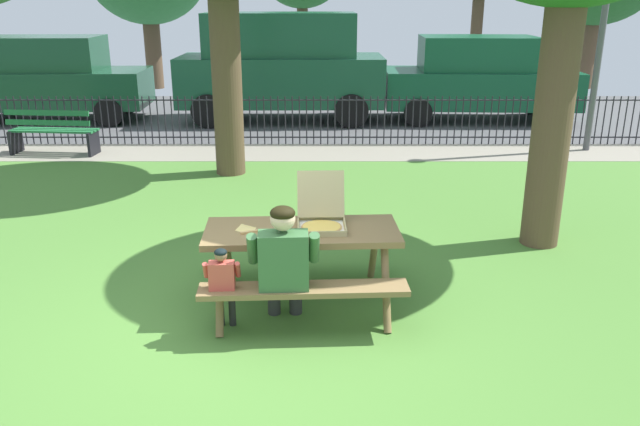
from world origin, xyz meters
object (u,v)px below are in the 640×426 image
object	(u,v)px
parked_car_left	(281,64)
parked_car_center	(478,77)
adult_at_table	(283,262)
parked_car_far_left	(49,78)
picnic_table_foreground	(302,246)
child_at_table	(223,281)
pizza_box_open	(321,217)
park_bench_left	(52,132)
pizza_slice_on_table	(246,229)

from	to	relation	value
parked_car_left	parked_car_center	world-z (taller)	parked_car_left
adult_at_table	parked_car_far_left	xyz separation A→B (m)	(-6.01, 10.08, 0.35)
picnic_table_foreground	parked_car_center	xyz separation A→B (m)	(3.88, 9.57, 0.41)
child_at_table	adult_at_table	bearing A→B (deg)	6.16
parked_car_left	parked_car_far_left	bearing A→B (deg)	-179.99
pizza_box_open	parked_car_left	world-z (taller)	parked_car_left
picnic_table_foreground	pizza_box_open	bearing A→B (deg)	23.15
picnic_table_foreground	parked_car_far_left	xyz separation A→B (m)	(-6.16, 9.57, 0.41)
child_at_table	parked_car_far_left	xyz separation A→B (m)	(-5.49, 10.14, 0.50)
child_at_table	picnic_table_foreground	bearing A→B (deg)	40.42
adult_at_table	parked_car_center	size ratio (longest dim) A/B	0.27
child_at_table	parked_car_left	xyz separation A→B (m)	(-0.07, 10.14, 0.80)
park_bench_left	parked_car_far_left	size ratio (longest dim) A/B	0.36
adult_at_table	park_bench_left	xyz separation A→B (m)	(-4.66, 6.64, -0.24)
parked_car_center	child_at_table	bearing A→B (deg)	-114.15
parked_car_center	adult_at_table	bearing A→B (deg)	-111.76
adult_at_table	parked_car_far_left	world-z (taller)	parked_car_far_left
park_bench_left	pizza_slice_on_table	bearing A→B (deg)	-55.13
pizza_slice_on_table	park_bench_left	world-z (taller)	park_bench_left
picnic_table_foreground	park_bench_left	xyz separation A→B (m)	(-4.80, 6.14, -0.18)
park_bench_left	parked_car_left	world-z (taller)	parked_car_left
pizza_slice_on_table	parked_car_center	bearing A→B (deg)	65.40
parked_car_left	park_bench_left	bearing A→B (deg)	-139.82
child_at_table	parked_car_center	xyz separation A→B (m)	(4.55, 10.14, 0.50)
pizza_box_open	pizza_slice_on_table	distance (m)	0.71
pizza_slice_on_table	parked_car_far_left	size ratio (longest dim) A/B	0.06
parked_car_center	park_bench_left	bearing A→B (deg)	-158.40
parked_car_far_left	pizza_slice_on_table	bearing A→B (deg)	-59.53
pizza_slice_on_table	parked_car_far_left	world-z (taller)	parked_car_far_left
pizza_box_open	child_at_table	bearing A→B (deg)	-142.74
park_bench_left	parked_car_center	distance (m)	9.36
pizza_slice_on_table	pizza_box_open	bearing A→B (deg)	8.18
picnic_table_foreground	pizza_box_open	distance (m)	0.33
picnic_table_foreground	parked_car_left	distance (m)	9.63
pizza_box_open	adult_at_table	bearing A→B (deg)	-118.96
child_at_table	parked_car_center	world-z (taller)	parked_car_center
pizza_box_open	park_bench_left	distance (m)	7.86
parked_car_far_left	parked_car_center	distance (m)	10.04
adult_at_table	park_bench_left	world-z (taller)	adult_at_table
child_at_table	park_bench_left	world-z (taller)	park_bench_left
adult_at_table	child_at_table	size ratio (longest dim) A/B	1.44
pizza_box_open	parked_car_center	distance (m)	10.19
picnic_table_foreground	pizza_slice_on_table	size ratio (longest dim) A/B	6.78
pizza_box_open	adult_at_table	world-z (taller)	pizza_box_open
picnic_table_foreground	parked_car_left	size ratio (longest dim) A/B	0.40
pizza_box_open	parked_car_far_left	distance (m)	11.42
parked_car_center	parked_car_left	bearing A→B (deg)	-179.98
pizza_box_open	parked_car_center	world-z (taller)	parked_car_center
park_bench_left	picnic_table_foreground	bearing A→B (deg)	-51.95
parked_car_left	parked_car_center	distance (m)	4.62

